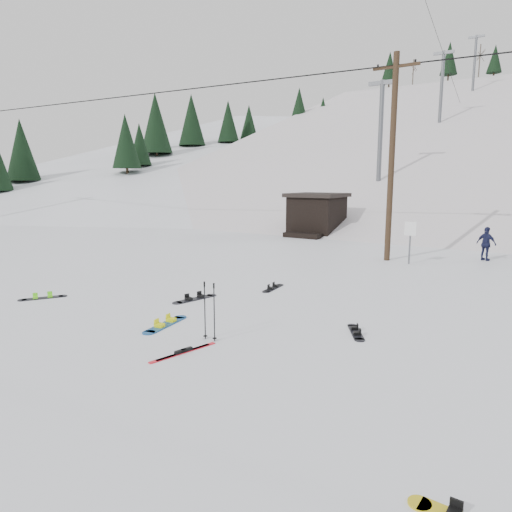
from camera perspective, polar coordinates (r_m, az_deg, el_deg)
The scene contains 19 objects.
ground at distance 11.15m, azimuth -18.26°, elevation -10.05°, with size 200.00×200.00×0.00m, color white.
ski_slope at distance 63.90m, azimuth 25.16°, elevation -5.52°, with size 60.00×75.00×45.00m, color silver.
ridge_left at distance 71.71m, azimuth -5.45°, elevation -2.25°, with size 34.00×85.00×38.00m, color white.
treeline_left at distance 62.94m, azimuth -8.80°, elevation 6.15°, with size 20.00×64.00×10.00m, color black, non-canonical shape.
treeline_crest at distance 92.83m, azimuth 28.63°, elevation 6.17°, with size 50.00×6.00×10.00m, color black, non-canonical shape.
utility_pole at distance 21.38m, azimuth 16.61°, elevation 11.95°, with size 2.00×0.26×9.00m.
trail_sign at distance 20.78m, azimuth 18.72°, elevation 2.50°, with size 0.50×0.09×1.85m.
lift_hut at distance 30.51m, azimuth 7.57°, elevation 5.20°, with size 3.40×4.10×2.75m.
lift_tower_near at distance 38.66m, azimuth 15.34°, elevation 15.50°, with size 2.20×0.36×8.00m.
lift_tower_mid at distance 58.71m, azimuth 22.22°, elevation 19.41°, with size 2.20×0.36×8.00m.
lift_tower_far at distance 79.27m, azimuth 25.68°, elevation 21.22°, with size 2.20×0.36×8.00m.
hero_snowboard at distance 11.91m, azimuth -11.25°, elevation -8.33°, with size 0.53×1.66×0.12m.
hero_skis at distance 10.04m, azimuth -9.05°, elevation -11.74°, with size 0.45×1.64×0.09m.
ski_poles at distance 10.51m, azimuth -5.83°, elevation -6.82°, with size 0.37×0.10×1.36m.
board_scatter_b at distance 14.20m, azimuth -7.65°, elevation -5.29°, with size 0.58×1.57×0.11m.
board_scatter_c at distance 15.68m, azimuth -25.10°, elevation -4.73°, with size 0.85×1.25×0.10m.
board_scatter_d at distance 11.38m, azimuth 12.37°, elevation -9.25°, with size 0.78×1.14×0.09m.
board_scatter_f at distance 15.46m, azimuth 2.15°, elevation -4.00°, with size 0.38×1.36×0.10m.
skier_navy at distance 23.09m, azimuth 26.84°, elevation 1.37°, with size 0.90×0.38×1.54m, color #181B3C.
Camera 1 is at (8.38, -6.38, 3.66)m, focal length 32.00 mm.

